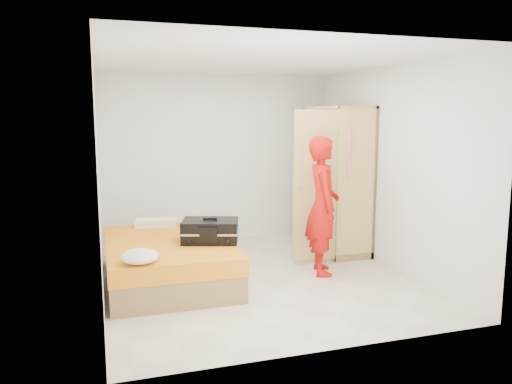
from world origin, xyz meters
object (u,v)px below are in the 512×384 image
object	(u,v)px
wardrobe	(335,184)
person	(323,206)
suitcase	(210,231)
round_cushion	(140,256)
bed	(168,261)

from	to	relation	value
wardrobe	person	bearing A→B (deg)	-124.34
suitcase	round_cushion	distance (m)	1.09
wardrobe	suitcase	size ratio (longest dim) A/B	2.70
bed	suitcase	distance (m)	0.63
person	bed	bearing A→B (deg)	96.55
bed	round_cushion	distance (m)	0.98
bed	suitcase	xyz separation A→B (m)	(0.48, -0.18, 0.38)
wardrobe	person	size ratio (longest dim) A/B	1.22
suitcase	round_cushion	world-z (taller)	suitcase
bed	person	bearing A→B (deg)	-7.38
wardrobe	round_cushion	xyz separation A→B (m)	(-2.89, -1.49, -0.43)
round_cushion	wardrobe	bearing A→B (deg)	27.26
wardrobe	person	world-z (taller)	wardrobe
wardrobe	bed	bearing A→B (deg)	-165.50
suitcase	round_cushion	xyz separation A→B (m)	(-0.87, -0.66, -0.06)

